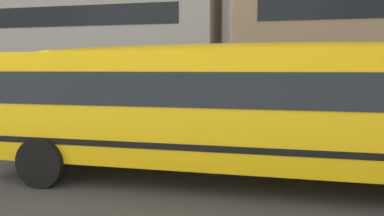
# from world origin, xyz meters

# --- Properties ---
(ground_plane) EXTENTS (400.00, 400.00, 0.00)m
(ground_plane) POSITION_xyz_m (0.00, 0.00, 0.00)
(ground_plane) COLOR #424244
(sidewalk_far) EXTENTS (120.00, 3.00, 0.01)m
(sidewalk_far) POSITION_xyz_m (0.00, 7.94, 0.01)
(sidewalk_far) COLOR gray
(sidewalk_far) RESTS_ON ground_plane
(lane_centreline) EXTENTS (110.00, 0.16, 0.01)m
(lane_centreline) POSITION_xyz_m (0.00, 0.00, 0.00)
(lane_centreline) COLOR silver
(lane_centreline) RESTS_ON ground_plane
(school_bus) EXTENTS (12.32, 2.96, 2.75)m
(school_bus) POSITION_xyz_m (-0.34, -1.79, 1.63)
(school_bus) COLOR yellow
(school_bus) RESTS_ON ground_plane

